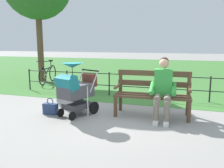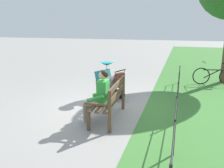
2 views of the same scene
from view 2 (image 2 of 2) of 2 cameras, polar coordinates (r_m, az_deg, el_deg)
name	(u,v)px [view 2 (image 2 of 2)]	position (r m, az deg, el deg)	size (l,w,h in m)	color
ground_plane	(115,108)	(6.67, 0.74, -5.77)	(60.00, 60.00, 0.00)	gray
park_bench	(111,99)	(5.74, -0.32, -3.58)	(1.62, 0.67, 0.96)	brown
person_on_bench	(99,95)	(5.54, -3.24, -2.60)	(0.55, 0.74, 1.28)	slate
stroller	(109,80)	(7.32, -0.82, 0.91)	(0.78, 1.00, 1.15)	black
handbag	(112,90)	(8.00, -0.12, -1.36)	(0.32, 0.14, 0.37)	navy
park_fence	(177,99)	(6.31, 15.54, -3.48)	(7.04, 0.04, 0.70)	black
bicycle	(215,75)	(9.94, 23.66, 1.91)	(0.47, 1.64, 0.89)	black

